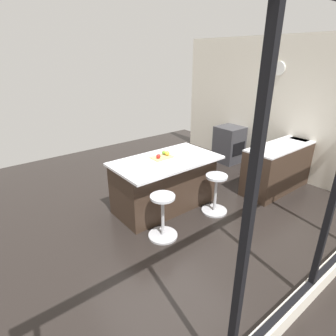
% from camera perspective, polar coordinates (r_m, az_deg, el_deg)
% --- Properties ---
extents(ground_plane, '(7.79, 7.79, 0.00)m').
position_cam_1_polar(ground_plane, '(4.98, -0.26, -8.10)').
color(ground_plane, black).
extents(window_panel_rear, '(5.99, 0.12, 2.92)m').
position_cam_1_polar(window_panel_rear, '(3.20, 29.93, -10.87)').
color(window_panel_rear, silver).
rests_on(window_panel_rear, ground_plane).
extents(interior_partition_left, '(0.15, 5.10, 2.92)m').
position_cam_1_polar(interior_partition_left, '(6.66, 20.87, 11.83)').
color(interior_partition_left, silver).
rests_on(interior_partition_left, ground_plane).
extents(sink_cabinet, '(2.55, 0.60, 1.21)m').
position_cam_1_polar(sink_cabinet, '(6.24, 24.11, 1.16)').
color(sink_cabinet, '#38281E').
rests_on(sink_cabinet, ground_plane).
extents(oven_range, '(0.60, 0.61, 0.90)m').
position_cam_1_polar(oven_range, '(7.06, 12.59, 4.83)').
color(oven_range, '#38383D').
rests_on(oven_range, ground_plane).
extents(kitchen_island, '(1.80, 1.01, 0.91)m').
position_cam_1_polar(kitchen_island, '(4.79, -0.73, -3.13)').
color(kitchen_island, '#38281E').
rests_on(kitchen_island, ground_plane).
extents(stool_by_window, '(0.44, 0.44, 0.69)m').
position_cam_1_polar(stool_by_window, '(4.76, 9.81, -5.53)').
color(stool_by_window, '#B7B7BC').
rests_on(stool_by_window, ground_plane).
extents(stool_middle, '(0.44, 0.44, 0.69)m').
position_cam_1_polar(stool_middle, '(4.08, -1.09, -10.29)').
color(stool_middle, '#B7B7BC').
rests_on(stool_middle, ground_plane).
extents(cutting_board, '(0.36, 0.24, 0.02)m').
position_cam_1_polar(cutting_board, '(4.65, -1.31, 2.25)').
color(cutting_board, tan).
rests_on(cutting_board, kitchen_island).
extents(apple_yellow, '(0.08, 0.08, 0.08)m').
position_cam_1_polar(apple_yellow, '(4.69, -0.15, 3.08)').
color(apple_yellow, gold).
rests_on(apple_yellow, cutting_board).
extents(apple_red, '(0.07, 0.07, 0.07)m').
position_cam_1_polar(apple_red, '(4.56, -2.02, 2.46)').
color(apple_red, red).
rests_on(apple_red, cutting_board).
extents(apple_green, '(0.07, 0.07, 0.07)m').
position_cam_1_polar(apple_green, '(4.74, -0.84, 3.26)').
color(apple_green, '#609E2D').
rests_on(apple_green, cutting_board).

